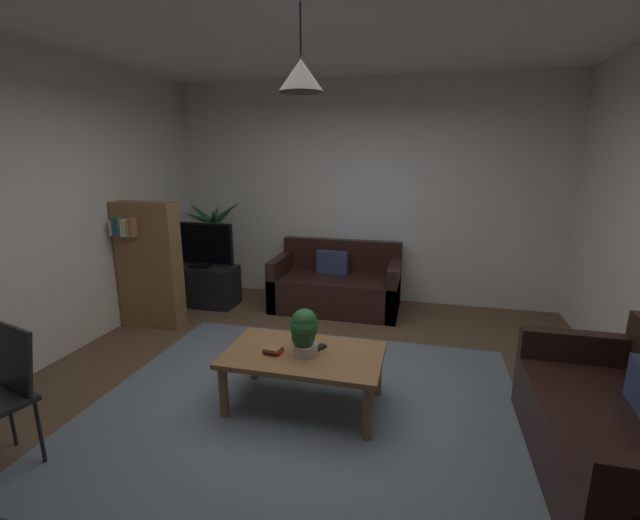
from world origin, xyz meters
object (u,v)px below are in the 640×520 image
object	(u,v)px
potted_palm_corner	(214,250)
bookshelf_corner	(149,264)
book_on_table_1	(273,349)
tv_stand	(202,285)
couch_right_side	(622,439)
remote_on_table_0	(318,349)
potted_plant_on_table	(304,330)
pendant_lamp	(301,75)
book_on_table_0	(273,351)
tv	(198,244)
coffee_table	(304,360)
couch_under_window	(336,287)

from	to	relation	value
potted_palm_corner	bookshelf_corner	size ratio (longest dim) A/B	0.96
book_on_table_1	tv_stand	world-z (taller)	tv_stand
book_on_table_1	couch_right_side	bearing A→B (deg)	-6.01
remote_on_table_0	bookshelf_corner	distance (m)	2.44
couch_right_side	potted_plant_on_table	distance (m)	2.06
potted_plant_on_table	pendant_lamp	distance (m)	1.75
book_on_table_0	book_on_table_1	world-z (taller)	book_on_table_1
potted_palm_corner	tv	bearing A→B (deg)	-88.04
bookshelf_corner	potted_palm_corner	bearing A→B (deg)	81.80
book_on_table_0	remote_on_table_0	world-z (taller)	book_on_table_0
coffee_table	tv	distance (m)	2.71
potted_palm_corner	bookshelf_corner	bearing A→B (deg)	-98.20
bookshelf_corner	potted_plant_on_table	bearing A→B (deg)	-28.47
coffee_table	pendant_lamp	size ratio (longest dim) A/B	2.25
couch_under_window	coffee_table	world-z (taller)	couch_under_window
potted_plant_on_table	pendant_lamp	size ratio (longest dim) A/B	0.67
tv	book_on_table_0	bearing A→B (deg)	-48.73
potted_palm_corner	couch_right_side	bearing A→B (deg)	-33.47
tv_stand	pendant_lamp	size ratio (longest dim) A/B	1.71
couch_right_side	tv	xyz separation A→B (m)	(-3.93, 2.18, 0.52)
potted_palm_corner	couch_under_window	bearing A→B (deg)	-4.37
potted_palm_corner	remote_on_table_0	bearing A→B (deg)	-47.92
book_on_table_1	potted_plant_on_table	distance (m)	0.28
pendant_lamp	tv	bearing A→B (deg)	135.66
tv	potted_palm_corner	bearing A→B (deg)	91.96
couch_under_window	book_on_table_0	world-z (taller)	couch_under_window
book_on_table_0	potted_plant_on_table	world-z (taller)	potted_plant_on_table
potted_palm_corner	pendant_lamp	bearing A→B (deg)	-50.04
couch_right_side	pendant_lamp	xyz separation A→B (m)	(-2.02, 0.31, 2.11)
remote_on_table_0	potted_palm_corner	xyz separation A→B (m)	(-2.02, 2.24, 0.18)
book_on_table_1	potted_palm_corner	xyz separation A→B (m)	(-1.71, 2.37, 0.15)
couch_right_side	couch_under_window	bearing A→B (deg)	-138.10
potted_palm_corner	book_on_table_0	bearing A→B (deg)	-54.12
book_on_table_1	pendant_lamp	distance (m)	1.92
couch_right_side	potted_palm_corner	world-z (taller)	potted_palm_corner
coffee_table	bookshelf_corner	xyz separation A→B (m)	(-2.10, 1.12, 0.34)
remote_on_table_0	potted_palm_corner	world-z (taller)	potted_palm_corner
book_on_table_0	pendant_lamp	distance (m)	1.94
book_on_table_1	tv	size ratio (longest dim) A/B	0.12
potted_plant_on_table	remote_on_table_0	bearing A→B (deg)	49.32
couch_under_window	tv_stand	distance (m)	1.73
couch_right_side	coffee_table	size ratio (longest dim) A/B	1.30
potted_plant_on_table	tv	distance (m)	2.71
tv_stand	bookshelf_corner	bearing A→B (deg)	-103.48
couch_right_side	book_on_table_1	world-z (taller)	couch_right_side
tv_stand	bookshelf_corner	world-z (taller)	bookshelf_corner
book_on_table_1	tv	bearing A→B (deg)	131.15
coffee_table	couch_under_window	bearing A→B (deg)	95.36
couch_right_side	remote_on_table_0	world-z (taller)	couch_right_side
couch_under_window	potted_plant_on_table	bearing A→B (deg)	-84.38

